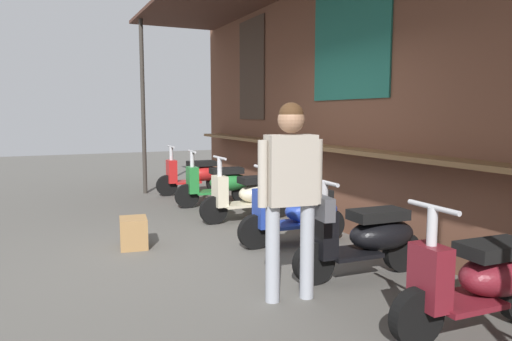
{
  "coord_description": "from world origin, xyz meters",
  "views": [
    {
      "loc": [
        4.96,
        -1.79,
        1.57
      ],
      "look_at": [
        -1.13,
        1.06,
        0.77
      ],
      "focal_mm": 33.43,
      "sensor_mm": 36.0,
      "label": 1
    }
  ],
  "objects_px": {
    "scooter_green": "(220,183)",
    "scooter_cream": "(250,194)",
    "scooter_black": "(367,237)",
    "scooter_blue": "(299,212)",
    "scooter_maroon": "(482,279)",
    "scooter_red": "(196,174)",
    "shopper_with_handbag": "(292,182)",
    "merchandise_crate": "(134,233)"
  },
  "relations": [
    {
      "from": "merchandise_crate",
      "to": "scooter_black",
      "type": "bearing_deg",
      "value": 43.14
    },
    {
      "from": "scooter_green",
      "to": "merchandise_crate",
      "type": "distance_m",
      "value": 2.74
    },
    {
      "from": "scooter_blue",
      "to": "scooter_black",
      "type": "relative_size",
      "value": 1.0
    },
    {
      "from": "scooter_green",
      "to": "scooter_maroon",
      "type": "distance_m",
      "value": 5.28
    },
    {
      "from": "scooter_blue",
      "to": "scooter_maroon",
      "type": "bearing_deg",
      "value": 92.78
    },
    {
      "from": "scooter_green",
      "to": "scooter_cream",
      "type": "distance_m",
      "value": 1.26
    },
    {
      "from": "scooter_cream",
      "to": "merchandise_crate",
      "type": "height_order",
      "value": "scooter_cream"
    },
    {
      "from": "scooter_green",
      "to": "scooter_blue",
      "type": "relative_size",
      "value": 1.0
    },
    {
      "from": "shopper_with_handbag",
      "to": "merchandise_crate",
      "type": "bearing_deg",
      "value": 29.35
    },
    {
      "from": "scooter_cream",
      "to": "scooter_black",
      "type": "distance_m",
      "value": 2.72
    },
    {
      "from": "scooter_green",
      "to": "shopper_with_handbag",
      "type": "bearing_deg",
      "value": 81.27
    },
    {
      "from": "scooter_black",
      "to": "shopper_with_handbag",
      "type": "relative_size",
      "value": 0.84
    },
    {
      "from": "shopper_with_handbag",
      "to": "scooter_green",
      "type": "bearing_deg",
      "value": -6.05
    },
    {
      "from": "scooter_cream",
      "to": "scooter_blue",
      "type": "bearing_deg",
      "value": 89.99
    },
    {
      "from": "scooter_blue",
      "to": "shopper_with_handbag",
      "type": "height_order",
      "value": "shopper_with_handbag"
    },
    {
      "from": "scooter_red",
      "to": "scooter_blue",
      "type": "height_order",
      "value": "same"
    },
    {
      "from": "scooter_maroon",
      "to": "shopper_with_handbag",
      "type": "xyz_separation_m",
      "value": [
        -1.11,
        -0.94,
        0.62
      ]
    },
    {
      "from": "scooter_red",
      "to": "shopper_with_handbag",
      "type": "relative_size",
      "value": 0.84
    },
    {
      "from": "shopper_with_handbag",
      "to": "scooter_red",
      "type": "bearing_deg",
      "value": -3.03
    },
    {
      "from": "scooter_red",
      "to": "scooter_blue",
      "type": "xyz_separation_m",
      "value": [
        4.02,
        -0.0,
        0.0
      ]
    },
    {
      "from": "scooter_green",
      "to": "scooter_maroon",
      "type": "bearing_deg",
      "value": 94.01
    },
    {
      "from": "scooter_green",
      "to": "shopper_with_handbag",
      "type": "relative_size",
      "value": 0.84
    },
    {
      "from": "scooter_green",
      "to": "scooter_maroon",
      "type": "height_order",
      "value": "same"
    },
    {
      "from": "scooter_black",
      "to": "merchandise_crate",
      "type": "relative_size",
      "value": 3.63
    },
    {
      "from": "scooter_green",
      "to": "scooter_cream",
      "type": "bearing_deg",
      "value": 94.01
    },
    {
      "from": "scooter_cream",
      "to": "scooter_blue",
      "type": "xyz_separation_m",
      "value": [
        1.42,
        -0.0,
        0.0
      ]
    },
    {
      "from": "scooter_maroon",
      "to": "scooter_green",
      "type": "bearing_deg",
      "value": -87.13
    },
    {
      "from": "scooter_maroon",
      "to": "shopper_with_handbag",
      "type": "relative_size",
      "value": 0.84
    },
    {
      "from": "scooter_blue",
      "to": "scooter_maroon",
      "type": "height_order",
      "value": "same"
    },
    {
      "from": "scooter_green",
      "to": "scooter_black",
      "type": "height_order",
      "value": "same"
    },
    {
      "from": "scooter_green",
      "to": "scooter_black",
      "type": "distance_m",
      "value": 3.98
    },
    {
      "from": "scooter_red",
      "to": "shopper_with_handbag",
      "type": "xyz_separation_m",
      "value": [
        5.51,
        -0.94,
        0.62
      ]
    },
    {
      "from": "scooter_green",
      "to": "scooter_black",
      "type": "bearing_deg",
      "value": 94.01
    },
    {
      "from": "scooter_red",
      "to": "shopper_with_handbag",
      "type": "height_order",
      "value": "shopper_with_handbag"
    },
    {
      "from": "scooter_red",
      "to": "scooter_green",
      "type": "xyz_separation_m",
      "value": [
        1.33,
        -0.0,
        0.0
      ]
    },
    {
      "from": "scooter_green",
      "to": "scooter_blue",
      "type": "bearing_deg",
      "value": 94.01
    },
    {
      "from": "scooter_maroon",
      "to": "scooter_red",
      "type": "bearing_deg",
      "value": -87.13
    },
    {
      "from": "scooter_red",
      "to": "scooter_blue",
      "type": "bearing_deg",
      "value": 91.91
    },
    {
      "from": "scooter_red",
      "to": "scooter_green",
      "type": "height_order",
      "value": "same"
    },
    {
      "from": "scooter_black",
      "to": "scooter_cream",
      "type": "bearing_deg",
      "value": -86.76
    },
    {
      "from": "scooter_green",
      "to": "merchandise_crate",
      "type": "bearing_deg",
      "value": 51.29
    },
    {
      "from": "scooter_red",
      "to": "merchandise_crate",
      "type": "xyz_separation_m",
      "value": [
        3.34,
        -1.85,
        -0.21
      ]
    }
  ]
}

